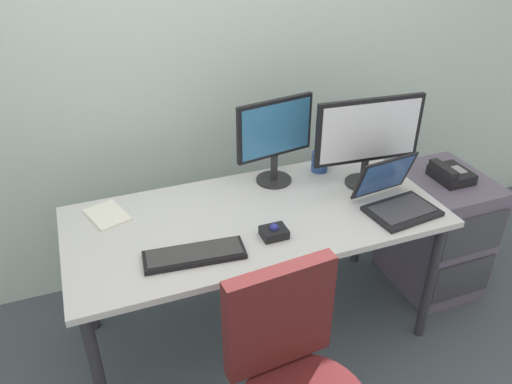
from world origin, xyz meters
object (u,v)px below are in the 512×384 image
(monitor_main, at_px, (369,136))
(keyboard, at_px, (194,254))
(monitor_side, at_px, (275,135))
(laptop, at_px, (396,198))
(file_cabinet, at_px, (436,232))
(paper_notepad, at_px, (107,215))
(trackball_mouse, at_px, (274,232))
(coffee_mug, at_px, (320,161))
(desk_phone, at_px, (451,174))

(monitor_main, relative_size, keyboard, 1.29)
(monitor_side, bearing_deg, laptop, -45.27)
(file_cabinet, bearing_deg, paper_notepad, 172.91)
(paper_notepad, bearing_deg, laptop, -17.78)
(trackball_mouse, bearing_deg, keyboard, -177.23)
(laptop, bearing_deg, paper_notepad, 162.22)
(monitor_main, xyz_separation_m, keyboard, (-0.95, -0.27, -0.25))
(file_cabinet, height_order, paper_notepad, paper_notepad)
(monitor_main, distance_m, trackball_mouse, 0.69)
(file_cabinet, relative_size, paper_notepad, 3.35)
(laptop, xyz_separation_m, coffee_mug, (-0.16, 0.45, 0.00))
(laptop, distance_m, coffee_mug, 0.48)
(laptop, distance_m, paper_notepad, 1.33)
(monitor_side, relative_size, laptop, 1.27)
(trackball_mouse, relative_size, coffee_mug, 1.04)
(file_cabinet, relative_size, desk_phone, 3.48)
(desk_phone, relative_size, trackball_mouse, 1.82)
(laptop, bearing_deg, coffee_mug, 109.42)
(paper_notepad, bearing_deg, keyboard, -55.82)
(monitor_main, bearing_deg, desk_phone, -8.47)
(monitor_side, bearing_deg, trackball_mouse, -112.70)
(paper_notepad, bearing_deg, monitor_side, 1.85)
(file_cabinet, xyz_separation_m, monitor_side, (-0.90, 0.24, 0.64))
(monitor_side, relative_size, keyboard, 1.03)
(keyboard, distance_m, coffee_mug, 0.94)
(keyboard, height_order, paper_notepad, keyboard)
(coffee_mug, bearing_deg, keyboard, -149.40)
(file_cabinet, distance_m, trackball_mouse, 1.18)
(file_cabinet, distance_m, monitor_main, 0.82)
(keyboard, xyz_separation_m, laptop, (0.97, 0.03, 0.04))
(monitor_side, height_order, laptop, monitor_side)
(keyboard, bearing_deg, paper_notepad, 124.18)
(laptop, xyz_separation_m, trackball_mouse, (-0.61, -0.01, -0.03))
(monitor_main, relative_size, monitor_side, 1.24)
(monitor_side, bearing_deg, keyboard, -139.57)
(laptop, height_order, trackball_mouse, laptop)
(monitor_main, height_order, monitor_side, monitor_main)
(monitor_main, distance_m, laptop, 0.33)
(paper_notepad, bearing_deg, trackball_mouse, -32.66)
(keyboard, xyz_separation_m, paper_notepad, (-0.29, 0.43, -0.01))
(monitor_main, relative_size, paper_notepad, 2.61)
(monitor_main, xyz_separation_m, monitor_side, (-0.41, 0.19, -0.01))
(desk_phone, bearing_deg, paper_notepad, 172.34)
(monitor_main, bearing_deg, paper_notepad, 172.66)
(file_cabinet, bearing_deg, coffee_mug, 157.60)
(paper_notepad, bearing_deg, desk_phone, -7.66)
(monitor_side, xyz_separation_m, keyboard, (-0.54, -0.46, -0.24))
(file_cabinet, height_order, monitor_main, monitor_main)
(desk_phone, bearing_deg, monitor_main, 171.53)
(file_cabinet, xyz_separation_m, trackball_mouse, (-1.09, -0.20, 0.41))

